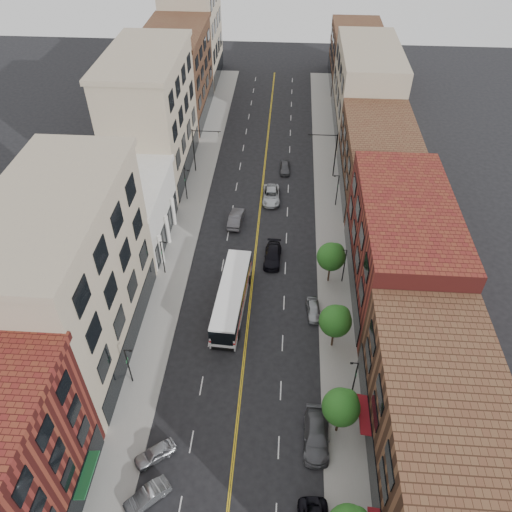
% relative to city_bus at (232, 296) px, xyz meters
% --- Properties ---
extents(ground, '(220.00, 220.00, 0.00)m').
position_rel_city_bus_xyz_m(ground, '(2.00, -18.81, -1.93)').
color(ground, black).
rests_on(ground, ground).
extents(sidewalk_left, '(4.00, 110.00, 0.15)m').
position_rel_city_bus_xyz_m(sidewalk_left, '(-8.00, 16.19, -1.85)').
color(sidewalk_left, gray).
rests_on(sidewalk_left, ground).
extents(sidewalk_right, '(4.00, 110.00, 0.15)m').
position_rel_city_bus_xyz_m(sidewalk_right, '(12.00, 16.19, -1.85)').
color(sidewalk_right, gray).
rests_on(sidewalk_right, ground).
extents(bldg_l_tanoffice, '(10.00, 22.00, 18.00)m').
position_rel_city_bus_xyz_m(bldg_l_tanoffice, '(-15.00, -5.81, 7.07)').
color(bldg_l_tanoffice, tan).
rests_on(bldg_l_tanoffice, ground).
extents(bldg_l_white, '(10.00, 14.00, 8.00)m').
position_rel_city_bus_xyz_m(bldg_l_white, '(-15.00, 12.19, 2.07)').
color(bldg_l_white, silver).
rests_on(bldg_l_white, ground).
extents(bldg_l_far_a, '(10.00, 20.00, 18.00)m').
position_rel_city_bus_xyz_m(bldg_l_far_a, '(-15.00, 29.19, 7.07)').
color(bldg_l_far_a, tan).
rests_on(bldg_l_far_a, ground).
extents(bldg_l_far_b, '(10.00, 20.00, 15.00)m').
position_rel_city_bus_xyz_m(bldg_l_far_b, '(-15.00, 49.19, 5.57)').
color(bldg_l_far_b, brown).
rests_on(bldg_l_far_b, ground).
extents(bldg_l_far_c, '(10.00, 16.00, 20.00)m').
position_rel_city_bus_xyz_m(bldg_l_far_c, '(-15.00, 67.19, 8.07)').
color(bldg_l_far_c, tan).
rests_on(bldg_l_far_c, ground).
extents(bldg_r_near, '(10.00, 26.00, 10.00)m').
position_rel_city_bus_xyz_m(bldg_r_near, '(19.00, -18.81, 3.07)').
color(bldg_r_near, brown).
rests_on(bldg_r_near, ground).
extents(bldg_r_mid, '(10.00, 22.00, 12.00)m').
position_rel_city_bus_xyz_m(bldg_r_mid, '(19.00, 5.19, 4.07)').
color(bldg_r_mid, maroon).
rests_on(bldg_r_mid, ground).
extents(bldg_r_far_a, '(10.00, 20.00, 10.00)m').
position_rel_city_bus_xyz_m(bldg_r_far_a, '(19.00, 26.19, 3.07)').
color(bldg_r_far_a, brown).
rests_on(bldg_r_far_a, ground).
extents(bldg_r_far_b, '(10.00, 22.00, 14.00)m').
position_rel_city_bus_xyz_m(bldg_r_far_b, '(19.00, 47.19, 5.07)').
color(bldg_r_far_b, tan).
rests_on(bldg_r_far_b, ground).
extents(bldg_r_far_c, '(10.00, 18.00, 11.00)m').
position_rel_city_bus_xyz_m(bldg_r_far_c, '(19.00, 67.19, 3.57)').
color(bldg_r_far_c, brown).
rests_on(bldg_r_far_c, ground).
extents(tree_r_1, '(3.40, 3.40, 5.59)m').
position_rel_city_bus_xyz_m(tree_r_1, '(11.39, -14.74, 2.20)').
color(tree_r_1, black).
rests_on(tree_r_1, sidewalk_right).
extents(tree_r_2, '(3.40, 3.40, 5.59)m').
position_rel_city_bus_xyz_m(tree_r_2, '(11.39, -4.74, 2.20)').
color(tree_r_2, black).
rests_on(tree_r_2, sidewalk_right).
extents(tree_r_3, '(3.40, 3.40, 5.59)m').
position_rel_city_bus_xyz_m(tree_r_3, '(11.39, 5.26, 2.20)').
color(tree_r_3, black).
rests_on(tree_r_3, sidewalk_right).
extents(lamp_l_1, '(0.81, 0.55, 5.05)m').
position_rel_city_bus_xyz_m(lamp_l_1, '(-8.95, -10.81, 1.04)').
color(lamp_l_1, black).
rests_on(lamp_l_1, sidewalk_left).
extents(lamp_l_2, '(0.81, 0.55, 5.05)m').
position_rel_city_bus_xyz_m(lamp_l_2, '(-8.95, 5.19, 1.04)').
color(lamp_l_2, black).
rests_on(lamp_l_2, sidewalk_left).
extents(lamp_l_3, '(0.81, 0.55, 5.05)m').
position_rel_city_bus_xyz_m(lamp_l_3, '(-8.95, 21.19, 1.04)').
color(lamp_l_3, black).
rests_on(lamp_l_3, sidewalk_left).
extents(lamp_r_1, '(0.81, 0.55, 5.05)m').
position_rel_city_bus_xyz_m(lamp_r_1, '(12.95, -10.81, 1.04)').
color(lamp_r_1, black).
rests_on(lamp_r_1, sidewalk_right).
extents(lamp_r_2, '(0.81, 0.55, 5.05)m').
position_rel_city_bus_xyz_m(lamp_r_2, '(12.95, 5.19, 1.04)').
color(lamp_r_2, black).
rests_on(lamp_r_2, sidewalk_right).
extents(lamp_r_3, '(0.81, 0.55, 5.05)m').
position_rel_city_bus_xyz_m(lamp_r_3, '(12.95, 21.19, 1.04)').
color(lamp_r_3, black).
rests_on(lamp_r_3, sidewalk_right).
extents(signal_mast_left, '(4.49, 0.18, 7.20)m').
position_rel_city_bus_xyz_m(signal_mast_left, '(-8.27, 29.19, 2.72)').
color(signal_mast_left, black).
rests_on(signal_mast_left, sidewalk_left).
extents(signal_mast_right, '(4.49, 0.18, 7.20)m').
position_rel_city_bus_xyz_m(signal_mast_right, '(12.27, 29.19, 2.72)').
color(signal_mast_right, black).
rests_on(signal_mast_right, sidewalk_right).
extents(city_bus, '(3.67, 13.05, 3.32)m').
position_rel_city_bus_xyz_m(city_bus, '(0.00, 0.00, 0.00)').
color(city_bus, white).
rests_on(city_bus, ground).
extents(car_angle_a, '(3.93, 3.51, 1.29)m').
position_rel_city_bus_xyz_m(car_angle_a, '(-4.93, -18.46, -1.28)').
color(car_angle_a, '#9B9DA2').
rests_on(car_angle_a, ground).
extents(car_angle_b, '(3.88, 3.70, 1.31)m').
position_rel_city_bus_xyz_m(car_angle_b, '(-4.76, -22.17, -1.27)').
color(car_angle_b, gray).
rests_on(car_angle_b, ground).
extents(car_parked_mid, '(2.38, 5.69, 1.64)m').
position_rel_city_bus_xyz_m(car_parked_mid, '(9.38, -15.92, -1.11)').
color(car_parked_mid, '#4E4F53').
rests_on(car_parked_mid, ground).
extents(car_parked_far, '(1.87, 3.94, 1.30)m').
position_rel_city_bus_xyz_m(car_parked_far, '(9.40, -0.27, -1.28)').
color(car_parked_far, '#989C9F').
rests_on(car_parked_far, ground).
extents(car_lane_behind, '(2.07, 5.07, 1.64)m').
position_rel_city_bus_xyz_m(car_lane_behind, '(-1.16, 16.07, -1.11)').
color(car_lane_behind, '#4E4E53').
rests_on(car_lane_behind, ground).
extents(car_lane_a, '(2.29, 5.26, 1.51)m').
position_rel_city_bus_xyz_m(car_lane_a, '(4.32, 8.62, -1.18)').
color(car_lane_a, black).
rests_on(car_lane_a, ground).
extents(car_lane_b, '(2.73, 5.64, 1.55)m').
position_rel_city_bus_xyz_m(car_lane_b, '(3.50, 22.11, -1.16)').
color(car_lane_b, silver).
rests_on(car_lane_b, ground).
extents(car_lane_c, '(1.67, 3.97, 1.34)m').
position_rel_city_bus_xyz_m(car_lane_c, '(5.34, 30.18, -1.26)').
color(car_lane_c, '#48494D').
rests_on(car_lane_c, ground).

